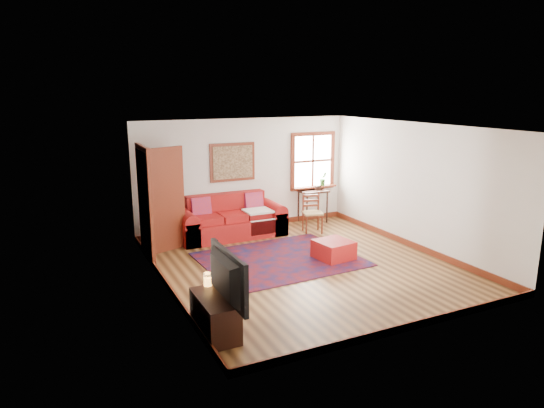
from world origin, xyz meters
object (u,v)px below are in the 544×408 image
side_table (313,195)px  ladder_back_chair (312,211)px  red_ottoman (334,250)px  red_leather_sofa (231,223)px  media_cabinet (215,316)px

side_table → ladder_back_chair: bearing=-121.6°
side_table → red_ottoman: bearing=-111.8°
red_leather_sofa → red_ottoman: size_ratio=3.68×
red_ottoman → media_cabinet: media_cabinet is taller
red_leather_sofa → side_table: 2.23m
red_ottoman → media_cabinet: size_ratio=0.68×
red_ottoman → side_table: bearing=61.0°
red_leather_sofa → red_ottoman: 2.55m
red_ottoman → media_cabinet: 3.44m
red_leather_sofa → side_table: (2.19, 0.23, 0.36)m
red_leather_sofa → red_ottoman: (1.20, -2.24, -0.12)m
red_leather_sofa → media_cabinet: 4.37m
media_cabinet → red_ottoman: bearing=30.8°
red_ottoman → side_table: size_ratio=0.80×
ladder_back_chair → red_leather_sofa: bearing=164.4°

